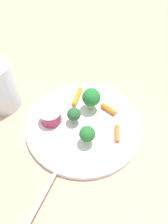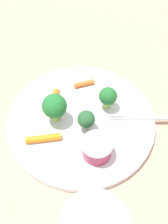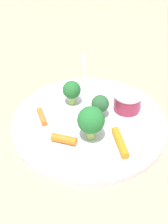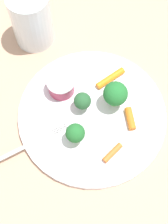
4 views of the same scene
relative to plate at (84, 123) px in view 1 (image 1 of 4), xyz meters
name	(u,v)px [view 1 (image 1 of 4)]	position (x,y,z in m)	size (l,w,h in m)	color
ground_plane	(84,125)	(0.00, 0.00, -0.01)	(2.40, 2.40, 0.00)	tan
plate	(84,123)	(0.00, 0.00, 0.00)	(0.26, 0.26, 0.01)	white
sauce_cup	(51,116)	(0.07, -0.03, 0.02)	(0.05, 0.05, 0.03)	#9A2845
broccoli_floret_0	(91,98)	(-0.03, -0.03, 0.04)	(0.04, 0.04, 0.06)	#93BD5C
broccoli_floret_1	(74,115)	(0.02, -0.01, 0.03)	(0.03, 0.03, 0.04)	#90AD74
broccoli_floret_2	(87,134)	(0.01, 0.05, 0.03)	(0.03, 0.03, 0.05)	#9BC65C
carrot_stick_0	(77,97)	(-0.01, -0.08, 0.01)	(0.01, 0.01, 0.06)	orange
carrot_stick_1	(117,133)	(-0.05, 0.06, 0.01)	(0.01, 0.01, 0.04)	orange
carrot_stick_2	(109,109)	(-0.07, -0.01, 0.01)	(0.01, 0.01, 0.04)	orange
fork	(54,175)	(0.10, 0.10, 0.01)	(0.14, 0.14, 0.00)	#B7B6B6
drinking_glass	(0,87)	(0.16, -0.14, 0.05)	(0.08, 0.08, 0.11)	silver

